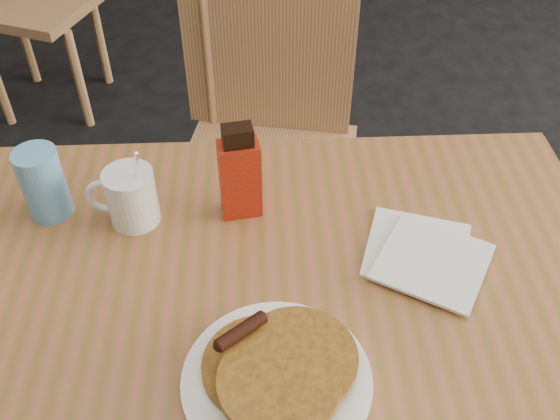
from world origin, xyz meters
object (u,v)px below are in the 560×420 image
object	(u,v)px
coffee_mug	(130,196)
blue_tumbler	(43,183)
chair_main_far	(267,117)
pancake_plate	(277,375)
syrup_bottle	(240,174)
main_table	(233,323)

from	to	relation	value
coffee_mug	blue_tumbler	distance (m)	0.15
chair_main_far	blue_tumbler	size ratio (longest dim) A/B	7.43
pancake_plate	coffee_mug	xyz separation A→B (m)	(-0.27, 0.32, 0.03)
coffee_mug	syrup_bottle	xyz separation A→B (m)	(0.19, 0.03, 0.03)
coffee_mug	syrup_bottle	size ratio (longest dim) A/B	0.89
coffee_mug	main_table	bearing A→B (deg)	-59.82
syrup_bottle	blue_tumbler	xyz separation A→B (m)	(-0.34, -0.01, -0.02)
chair_main_far	pancake_plate	world-z (taller)	chair_main_far
chair_main_far	blue_tumbler	distance (m)	0.69
chair_main_far	blue_tumbler	xyz separation A→B (m)	(-0.35, -0.54, 0.23)
pancake_plate	blue_tumbler	size ratio (longest dim) A/B	1.98
chair_main_far	coffee_mug	size ratio (longest dim) A/B	6.05
chair_main_far	coffee_mug	bearing A→B (deg)	-103.53
syrup_bottle	blue_tumbler	size ratio (longest dim) A/B	1.38
main_table	pancake_plate	bearing A→B (deg)	-60.16
blue_tumbler	main_table	bearing A→B (deg)	-30.62
pancake_plate	syrup_bottle	size ratio (longest dim) A/B	1.43
main_table	syrup_bottle	size ratio (longest dim) A/B	7.56
main_table	blue_tumbler	world-z (taller)	blue_tumbler
pancake_plate	coffee_mug	world-z (taller)	coffee_mug
pancake_plate	coffee_mug	bearing A→B (deg)	129.73
main_table	blue_tumbler	size ratio (longest dim) A/B	10.45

